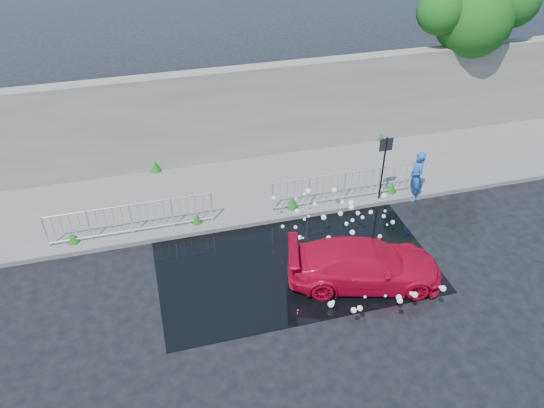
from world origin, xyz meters
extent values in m
plane|color=black|center=(0.00, 0.00, 0.00)|extent=(90.00, 90.00, 0.00)
cube|color=#60605C|center=(0.00, 5.00, 0.07)|extent=(30.00, 4.00, 0.15)
cube|color=#60605C|center=(0.00, 3.00, 0.08)|extent=(30.00, 0.25, 0.16)
cube|color=#686357|center=(0.00, 7.20, 1.90)|extent=(30.00, 0.60, 3.50)
cube|color=black|center=(0.50, 1.00, 0.01)|extent=(8.00, 5.00, 0.01)
cylinder|color=black|center=(4.20, 3.10, 1.25)|extent=(0.06, 0.06, 2.50)
cube|color=black|center=(4.20, 3.10, 2.25)|extent=(0.45, 0.04, 0.45)
cylinder|color=#332114|center=(10.00, 8.20, 2.50)|extent=(0.36, 0.36, 5.00)
sphere|color=#134911|center=(9.50, 7.40, 4.60)|extent=(2.93, 2.93, 2.93)
sphere|color=#134911|center=(11.00, 7.40, 5.20)|extent=(2.11, 2.11, 2.11)
sphere|color=#134911|center=(8.00, 7.40, 5.00)|extent=(1.76, 1.76, 1.76)
cylinder|color=silver|center=(-6.50, 3.35, 0.70)|extent=(0.05, 0.05, 1.10)
cylinder|color=silver|center=(-1.50, 3.35, 0.70)|extent=(0.05, 0.05, 1.10)
cylinder|color=silver|center=(-4.00, 3.35, 1.22)|extent=(5.00, 0.04, 0.04)
cylinder|color=silver|center=(-4.00, 3.35, 0.27)|extent=(5.00, 0.04, 0.04)
cylinder|color=silver|center=(0.50, 3.35, 0.70)|extent=(0.05, 0.05, 1.10)
cylinder|color=silver|center=(5.50, 3.35, 0.70)|extent=(0.05, 0.05, 1.10)
cylinder|color=silver|center=(3.00, 3.35, 1.22)|extent=(5.00, 0.04, 0.04)
cylinder|color=silver|center=(3.00, 3.35, 0.27)|extent=(5.00, 0.04, 0.04)
cone|color=#124412|center=(-5.80, 3.40, 0.31)|extent=(0.40, 0.40, 0.32)
cone|color=#124412|center=(-2.00, 3.40, 0.31)|extent=(0.36, 0.36, 0.33)
cone|color=#124412|center=(1.20, 3.40, 0.35)|extent=(0.44, 0.44, 0.41)
cone|color=#124412|center=(4.80, 3.40, 0.33)|extent=(0.38, 0.38, 0.36)
cone|color=#124412|center=(-3.00, 6.90, 0.36)|extent=(0.42, 0.42, 0.42)
cone|color=#124412|center=(6.00, 6.90, 0.29)|extent=(0.34, 0.34, 0.28)
sphere|color=white|center=(1.11, 1.85, 0.78)|extent=(0.09, 0.09, 0.09)
sphere|color=white|center=(3.66, 1.35, 0.43)|extent=(0.07, 0.07, 0.07)
sphere|color=white|center=(0.63, 0.66, 0.19)|extent=(0.08, 0.08, 0.08)
sphere|color=white|center=(1.63, 0.69, 0.36)|extent=(0.09, 0.09, 0.09)
sphere|color=white|center=(2.45, 1.25, 0.46)|extent=(0.16, 0.16, 0.16)
sphere|color=white|center=(0.77, 1.68, 0.67)|extent=(0.11, 0.11, 0.11)
sphere|color=white|center=(1.56, 2.24, 1.00)|extent=(0.12, 0.12, 0.12)
sphere|color=white|center=(3.51, 1.38, 0.77)|extent=(0.12, 0.12, 0.12)
sphere|color=white|center=(2.45, 2.90, 0.94)|extent=(0.16, 0.16, 0.16)
sphere|color=white|center=(1.36, 2.70, 1.10)|extent=(0.09, 0.09, 0.09)
sphere|color=white|center=(0.46, 0.91, 0.36)|extent=(0.13, 0.13, 0.13)
sphere|color=white|center=(0.38, 2.76, 1.09)|extent=(0.13, 0.13, 0.13)
sphere|color=white|center=(0.87, 1.23, 0.59)|extent=(0.06, 0.06, 0.06)
sphere|color=white|center=(1.63, 1.10, 0.52)|extent=(0.15, 0.15, 0.15)
sphere|color=white|center=(1.44, 0.57, 0.33)|extent=(0.13, 0.13, 0.13)
sphere|color=white|center=(3.20, 0.88, 0.43)|extent=(0.12, 0.12, 0.12)
sphere|color=white|center=(2.28, 1.35, 0.74)|extent=(0.12, 0.12, 0.12)
sphere|color=white|center=(0.78, 1.28, 0.59)|extent=(0.13, 0.13, 0.13)
sphere|color=white|center=(1.04, 2.57, 1.07)|extent=(0.08, 0.08, 0.08)
sphere|color=white|center=(2.79, 1.70, 0.80)|extent=(0.13, 0.13, 0.13)
sphere|color=white|center=(1.27, 1.94, 0.80)|extent=(0.07, 0.07, 0.07)
sphere|color=white|center=(2.58, 1.57, 0.66)|extent=(0.12, 0.12, 0.12)
sphere|color=white|center=(0.97, 2.19, 0.88)|extent=(0.14, 0.14, 0.14)
sphere|color=white|center=(2.92, 1.61, 0.67)|extent=(0.11, 0.11, 0.11)
sphere|color=white|center=(1.82, 0.75, 0.25)|extent=(0.10, 0.10, 0.10)
sphere|color=white|center=(2.48, 2.23, 0.90)|extent=(0.11, 0.11, 0.11)
sphere|color=white|center=(2.29, 0.82, 0.38)|extent=(0.07, 0.07, 0.07)
sphere|color=white|center=(1.72, 1.82, 0.75)|extent=(0.16, 0.16, 0.16)
sphere|color=white|center=(1.61, 3.04, 0.97)|extent=(0.17, 0.17, 0.17)
sphere|color=white|center=(3.22, 1.69, 0.76)|extent=(0.13, 0.13, 0.13)
sphere|color=white|center=(0.39, 1.76, 0.72)|extent=(0.11, 0.11, 0.11)
sphere|color=white|center=(3.73, 1.73, 0.68)|extent=(0.09, 0.09, 0.09)
sphere|color=white|center=(0.45, 0.63, 0.43)|extent=(0.10, 0.10, 0.10)
sphere|color=white|center=(3.91, 2.25, 0.89)|extent=(0.15, 0.15, 0.15)
sphere|color=white|center=(2.22, 1.73, 0.87)|extent=(0.16, 0.16, 0.16)
sphere|color=white|center=(2.64, 1.90, 0.91)|extent=(0.17, 0.17, 0.17)
sphere|color=white|center=(3.82, 1.31, 0.53)|extent=(0.13, 0.13, 0.13)
sphere|color=white|center=(1.35, 0.72, 0.35)|extent=(0.13, 0.13, 0.13)
sphere|color=white|center=(2.73, 2.14, 0.91)|extent=(0.16, 0.16, 0.16)
sphere|color=white|center=(3.49, -2.12, 1.02)|extent=(0.16, 0.16, 0.16)
sphere|color=white|center=(3.83, -1.58, 0.47)|extent=(0.07, 0.07, 0.07)
sphere|color=white|center=(2.16, -1.68, 0.67)|extent=(0.07, 0.07, 0.07)
sphere|color=white|center=(0.90, -1.14, 0.16)|extent=(0.17, 0.17, 0.17)
sphere|color=white|center=(1.13, -2.02, 0.79)|extent=(0.15, 0.15, 0.15)
sphere|color=white|center=(0.81, -1.47, 0.61)|extent=(0.09, 0.09, 0.09)
sphere|color=white|center=(3.46, -1.33, 0.43)|extent=(0.11, 0.11, 0.11)
sphere|color=white|center=(1.61, -1.63, 0.73)|extent=(0.07, 0.07, 0.07)
sphere|color=white|center=(3.25, -1.14, 0.22)|extent=(0.10, 0.10, 0.10)
sphere|color=white|center=(2.86, -1.75, 0.64)|extent=(0.10, 0.10, 0.10)
sphere|color=white|center=(2.85, -1.93, 0.78)|extent=(0.15, 0.15, 0.15)
sphere|color=white|center=(1.37, -1.88, 0.65)|extent=(0.15, 0.15, 0.15)
sphere|color=white|center=(2.44, -1.86, 0.73)|extent=(0.15, 0.15, 0.15)
sphere|color=white|center=(2.24, -2.24, 1.04)|extent=(0.15, 0.15, 0.15)
imported|color=red|center=(2.16, -0.35, 0.62)|extent=(4.58, 2.77, 1.24)
imported|color=#214EA8|center=(5.45, 3.00, 0.90)|extent=(0.56, 0.73, 1.80)
camera|label=1|loc=(-3.19, -10.31, 10.51)|focal=35.00mm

